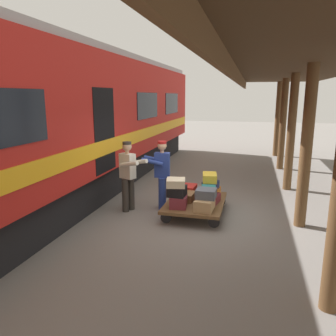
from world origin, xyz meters
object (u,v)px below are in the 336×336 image
at_px(porter_in_overalls, 161,173).
at_px(luggage_cart, 195,203).
at_px(suitcase_slate_roller, 206,194).
at_px(porter_by_door, 128,174).
at_px(train_car, 49,125).
at_px(suitcase_black_hardshell, 177,191).
at_px(suitcase_burgundy_valise, 179,201).
at_px(suitcase_red_plastic, 187,190).
at_px(suitcase_orange_carryall, 211,192).
at_px(suitcase_cream_canvas, 176,183).
at_px(suitcase_navy_fabric, 211,185).
at_px(suitcase_teal_softside, 209,191).
at_px(suitcase_yellow_case, 210,177).
at_px(suitcase_maroon_trunk, 208,198).
at_px(suitcase_tan_vintage, 205,204).

bearing_deg(porter_in_overalls, luggage_cart, 171.15).
distance_m(suitcase_slate_roller, porter_by_door, 1.96).
bearing_deg(train_car, suitcase_black_hardshell, 173.85).
bearing_deg(suitcase_burgundy_valise, suitcase_red_plastic, -90.00).
relative_size(suitcase_orange_carryall, suitcase_cream_canvas, 1.09).
xyz_separation_m(suitcase_navy_fabric, suitcase_teal_softside, (-0.02, 0.52, -0.01)).
bearing_deg(suitcase_yellow_case, porter_by_door, 19.49).
bearing_deg(suitcase_burgundy_valise, suitcase_teal_softside, -141.33).
relative_size(suitcase_black_hardshell, porter_in_overalls, 0.24).
height_order(suitcase_black_hardshell, suitcase_yellow_case, suitcase_yellow_case).
xyz_separation_m(train_car, suitcase_maroon_trunk, (-3.99, -0.17, -1.65)).
bearing_deg(luggage_cart, suitcase_teal_softside, 174.31).
bearing_deg(suitcase_black_hardshell, suitcase_orange_carryall, -121.09).
bearing_deg(suitcase_maroon_trunk, suitcase_orange_carryall, -90.00).
relative_size(suitcase_orange_carryall, suitcase_black_hardshell, 1.16).
distance_m(suitcase_tan_vintage, suitcase_cream_canvas, 0.79).
distance_m(suitcase_black_hardshell, suitcase_yellow_case, 1.17).
bearing_deg(porter_in_overalls, porter_by_door, 24.36).
relative_size(suitcase_red_plastic, suitcase_black_hardshell, 1.25).
xyz_separation_m(suitcase_slate_roller, porter_by_door, (1.92, -0.29, 0.26)).
bearing_deg(train_car, suitcase_burgundy_valise, 174.16).
bearing_deg(suitcase_yellow_case, suitcase_black_hardshell, 59.15).
xyz_separation_m(suitcase_tan_vintage, suitcase_orange_carryall, (0.00, -1.03, -0.02)).
relative_size(train_car, suitcase_burgundy_valise, 41.61).
height_order(suitcase_black_hardshell, porter_in_overalls, porter_in_overalls).
bearing_deg(suitcase_teal_softside, suitcase_black_hardshell, 37.90).
bearing_deg(porter_in_overalls, suitcase_slate_roller, 152.43).
distance_m(luggage_cart, porter_by_door, 1.75).
height_order(train_car, porter_by_door, train_car).
bearing_deg(suitcase_maroon_trunk, porter_in_overalls, -6.63).
bearing_deg(train_car, porter_by_door, 179.29).
bearing_deg(porter_in_overalls, suitcase_black_hardshell, 129.22).
height_order(suitcase_navy_fabric, suitcase_slate_roller, suitcase_slate_roller).
xyz_separation_m(suitcase_tan_vintage, suitcase_teal_softside, (-0.01, -0.49, 0.16)).
distance_m(train_car, suitcase_teal_softside, 4.26).
bearing_deg(train_car, suitcase_maroon_trunk, -177.56).
distance_m(train_car, suitcase_burgundy_valise, 3.77).
height_order(suitcase_red_plastic, suitcase_cream_canvas, suitcase_cream_canvas).
xyz_separation_m(suitcase_orange_carryall, suitcase_cream_canvas, (0.65, 1.07, 0.47)).
height_order(luggage_cart, suitcase_red_plastic, suitcase_red_plastic).
height_order(suitcase_tan_vintage, suitcase_yellow_case, suitcase_yellow_case).
bearing_deg(porter_in_overalls, suitcase_teal_softside, 171.97).
bearing_deg(train_car, luggage_cart, -177.37).
bearing_deg(suitcase_yellow_case, porter_in_overalls, 16.21).
height_order(train_car, suitcase_burgundy_valise, train_car).
relative_size(suitcase_burgundy_valise, suitcase_yellow_case, 0.85).
xyz_separation_m(suitcase_slate_roller, suitcase_cream_canvas, (0.66, 0.07, 0.22)).
height_order(suitcase_orange_carryall, suitcase_cream_canvas, suitcase_cream_canvas).
bearing_deg(suitcase_maroon_trunk, suitcase_burgundy_valise, 40.92).
bearing_deg(suitcase_tan_vintage, suitcase_burgundy_valise, 0.00).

